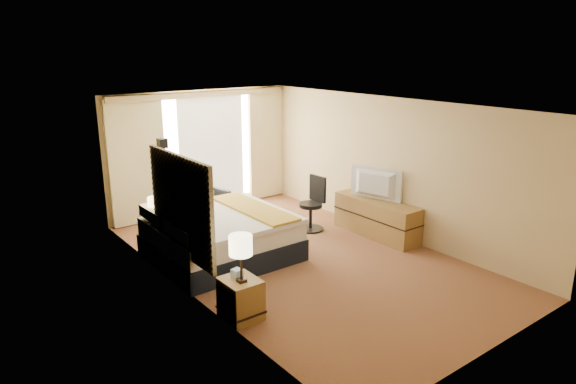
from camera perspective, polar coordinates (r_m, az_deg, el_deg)
floor at (r=8.81m, az=1.46°, el=-7.37°), size 4.20×7.00×0.02m
ceiling at (r=8.14m, az=1.59°, el=9.68°), size 4.20×7.00×0.02m
wall_back at (r=11.25m, az=-9.76°, el=4.50°), size 4.20×0.02×2.60m
wall_front at (r=6.21m, az=22.36°, el=-5.97°), size 4.20×0.02×2.60m
wall_left at (r=7.30m, az=-11.43°, el=-1.81°), size 0.02×7.00×2.60m
wall_right at (r=9.80m, az=11.14°, el=2.75°), size 0.02×7.00×2.60m
headboard at (r=7.50m, az=-11.82°, el=-1.53°), size 0.06×1.85×1.50m
nightstand_left at (r=6.94m, az=-5.28°, el=-11.70°), size 0.45×0.52×0.55m
nightstand_right at (r=8.98m, az=-13.87°, el=-5.50°), size 0.45×0.52×0.55m
media_dresser at (r=9.87m, az=9.80°, el=-2.84°), size 0.50×1.80×0.70m
window at (r=11.34m, az=-8.58°, el=4.75°), size 2.30×0.02×2.30m
curtains at (r=11.13m, az=-9.53°, el=4.96°), size 4.12×0.19×2.56m
bed at (r=8.77m, az=-7.48°, el=-4.88°), size 2.20×2.01×1.07m
loveseat at (r=10.89m, az=-9.99°, el=-1.56°), size 1.37×0.94×0.78m
floor_lamp at (r=10.16m, az=-13.64°, el=2.87°), size 0.23×0.23×1.79m
desk_chair at (r=10.03m, az=2.77°, el=-1.57°), size 0.52×0.52×1.06m
lamp_left at (r=6.55m, az=-5.29°, el=-6.02°), size 0.30×0.30×0.64m
lamp_right at (r=8.78m, az=-14.53°, el=-1.31°), size 0.25×0.25×0.53m
tissue_box at (r=6.87m, az=-5.69°, el=-8.96°), size 0.14×0.14×0.11m
telephone at (r=8.86m, az=-13.26°, el=-3.60°), size 0.21×0.17×0.08m
television at (r=9.69m, az=9.47°, el=0.85°), size 0.42×1.04×0.60m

